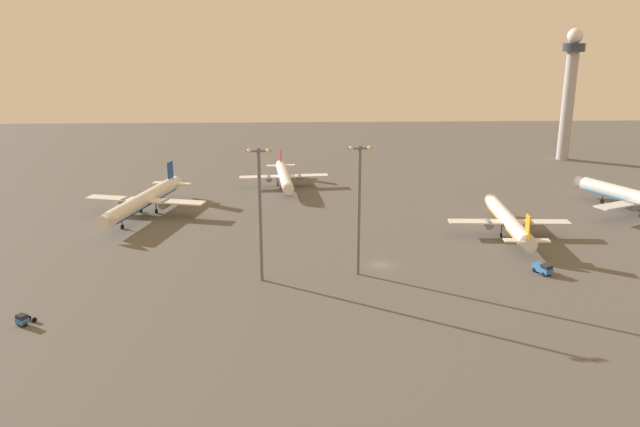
# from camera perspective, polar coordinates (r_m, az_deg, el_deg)

# --- Properties ---
(ground_plane) EXTENTS (416.00, 416.00, 0.00)m
(ground_plane) POSITION_cam_1_polar(r_m,az_deg,el_deg) (140.94, 5.41, -4.54)
(ground_plane) COLOR #56544F
(control_tower) EXTENTS (8.00, 8.00, 48.44)m
(control_tower) POSITION_cam_1_polar(r_m,az_deg,el_deg) (261.30, 21.17, 10.43)
(control_tower) COLOR #A8A8B2
(control_tower) RESTS_ON ground
(airplane_near_gate) EXTENTS (29.54, 37.94, 9.73)m
(airplane_near_gate) POSITION_cam_1_polar(r_m,az_deg,el_deg) (165.08, 16.30, -0.63)
(airplane_near_gate) COLOR silver
(airplane_near_gate) RESTS_ON ground
(airplane_mid_apron) EXTENTS (33.63, 42.89, 11.13)m
(airplane_mid_apron) POSITION_cam_1_polar(r_m,az_deg,el_deg) (181.25, -15.25, 1.15)
(airplane_mid_apron) COLOR silver
(airplane_mid_apron) RESTS_ON ground
(airplane_terminal_side) EXTENTS (28.31, 36.32, 9.31)m
(airplane_terminal_side) POSITION_cam_1_polar(r_m,az_deg,el_deg) (205.55, -3.19, 3.30)
(airplane_terminal_side) COLOR white
(airplane_terminal_side) RESTS_ON ground
(pushback_tug) EXTENTS (3.10, 3.56, 2.05)m
(pushback_tug) POSITION_cam_1_polar(r_m,az_deg,el_deg) (124.49, -24.74, -8.49)
(pushback_tug) COLOR #3372BF
(pushback_tug) RESTS_ON ground
(cargo_loader) EXTENTS (3.49, 4.58, 2.25)m
(cargo_loader) POSITION_cam_1_polar(r_m,az_deg,el_deg) (143.05, 19.07, -4.59)
(cargo_loader) COLOR #3372BF
(cargo_loader) RESTS_ON ground
(apron_light_central) EXTENTS (4.80, 0.90, 27.23)m
(apron_light_central) POSITION_cam_1_polar(r_m,az_deg,el_deg) (130.68, 3.46, 0.95)
(apron_light_central) COLOR slate
(apron_light_central) RESTS_ON ground
(apron_light_east) EXTENTS (4.80, 0.90, 27.34)m
(apron_light_east) POSITION_cam_1_polar(r_m,az_deg,el_deg) (127.78, -5.33, 0.57)
(apron_light_east) COLOR slate
(apron_light_east) RESTS_ON ground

